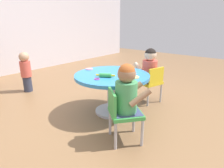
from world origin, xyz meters
TOP-DOWN VIEW (x-y plane):
  - ground_plane at (0.00, 0.00)m, footprint 10.00×10.00m
  - craft_table at (0.00, 0.00)m, footprint 0.94×0.94m
  - child_chair_left at (-0.43, -0.49)m, footprint 0.42×0.42m
  - seated_child_left at (-0.40, -0.51)m, footprint 0.44×0.43m
  - child_chair_right at (0.61, -0.22)m, footprint 0.37×0.37m
  - seated_child_right at (0.63, -0.18)m, footprint 0.35×0.41m
  - toddler_standing at (-0.30, 1.61)m, footprint 0.17×0.17m
  - rolling_pin at (-0.16, -0.03)m, footprint 0.13×0.21m
  - craft_scissors at (0.21, -0.16)m, footprint 0.09×0.14m
  - playdough_blob_0 at (-0.01, 0.40)m, footprint 0.10×0.10m
  - playdough_blob_1 at (0.03, -0.29)m, footprint 0.14×0.14m
  - cookie_cutter_0 at (-0.05, -0.17)m, footprint 0.05×0.05m
  - cookie_cutter_1 at (-0.28, -0.01)m, footprint 0.06×0.06m
  - cookie_cutter_2 at (0.23, -0.01)m, footprint 0.05×0.05m
  - cookie_cutter_3 at (-0.07, 0.03)m, footprint 0.05×0.05m

SIDE VIEW (x-z plane):
  - ground_plane at x=0.00m, z-range 0.00..0.00m
  - child_chair_left at x=-0.43m, z-range 0.04..0.57m
  - child_chair_right at x=0.61m, z-range 0.04..0.57m
  - toddler_standing at x=-0.30m, z-range 0.02..0.70m
  - craft_table at x=0.00m, z-range 0.14..0.66m
  - craft_scissors at x=0.21m, z-range 0.52..0.52m
  - cookie_cutter_0 at x=-0.05m, z-range 0.52..0.53m
  - cookie_cutter_1 at x=-0.28m, z-range 0.52..0.53m
  - cookie_cutter_2 at x=0.23m, z-range 0.52..0.53m
  - cookie_cutter_3 at x=-0.07m, z-range 0.52..0.53m
  - playdough_blob_0 at x=-0.01m, z-range 0.52..0.53m
  - playdough_blob_1 at x=0.03m, z-range 0.52..0.53m
  - seated_child_left at x=-0.40m, z-range 0.28..0.79m
  - seated_child_right at x=0.63m, z-range 0.28..0.79m
  - rolling_pin at x=-0.16m, z-range 0.52..0.57m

